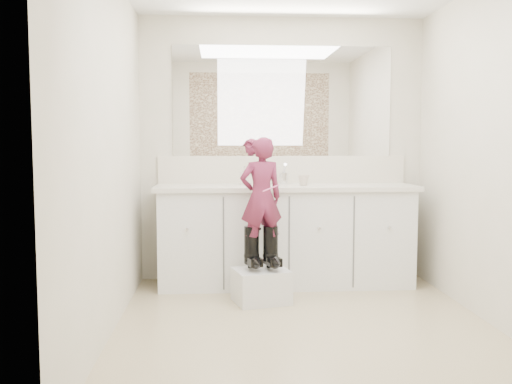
{
  "coord_description": "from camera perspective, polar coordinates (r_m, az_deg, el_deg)",
  "views": [
    {
      "loc": [
        -0.58,
        -3.75,
        1.27
      ],
      "look_at": [
        -0.28,
        0.86,
        0.86
      ],
      "focal_mm": 40.0,
      "sensor_mm": 36.0,
      "label": 1
    }
  ],
  "objects": [
    {
      "name": "wall_front",
      "position": [
        2.32,
        10.84,
        3.27
      ],
      "size": [
        2.6,
        0.0,
        2.6
      ],
      "primitive_type": "plane",
      "rotation": [
        -1.57,
        0.0,
        0.0
      ],
      "color": "beige",
      "rests_on": "floor"
    },
    {
      "name": "countertop",
      "position": [
        5.01,
        2.99,
        0.46
      ],
      "size": [
        2.28,
        0.58,
        0.04
      ],
      "primitive_type": "cube",
      "color": "beige",
      "rests_on": "vanity_cabinet"
    },
    {
      "name": "floor",
      "position": [
        4.0,
        5.01,
        -13.48
      ],
      "size": [
        3.0,
        3.0,
        0.0
      ],
      "primitive_type": "plane",
      "color": "#968762",
      "rests_on": "ground"
    },
    {
      "name": "boot_left",
      "position": [
        4.52,
        -0.44,
        -5.61
      ],
      "size": [
        0.18,
        0.25,
        0.34
      ],
      "primitive_type": null,
      "rotation": [
        0.0,
        0.0,
        0.25
      ],
      "color": "black",
      "rests_on": "step_stool"
    },
    {
      "name": "dot_panel",
      "position": [
        2.36,
        10.97,
        14.24
      ],
      "size": [
        2.0,
        0.01,
        1.2
      ],
      "primitive_type": "cube",
      "color": "#472819",
      "rests_on": "wall_front"
    },
    {
      "name": "faucet",
      "position": [
        5.17,
        2.78,
        1.37
      ],
      "size": [
        0.08,
        0.08,
        0.1
      ],
      "primitive_type": "cylinder",
      "color": "silver",
      "rests_on": "countertop"
    },
    {
      "name": "wall_right",
      "position": [
        4.2,
        23.01,
        3.7
      ],
      "size": [
        0.0,
        3.0,
        3.0
      ],
      "primitive_type": "plane",
      "rotation": [
        1.57,
        0.0,
        -1.57
      ],
      "color": "beige",
      "rests_on": "floor"
    },
    {
      "name": "cup",
      "position": [
        5.0,
        4.79,
        1.19
      ],
      "size": [
        0.13,
        0.13,
        0.09
      ],
      "primitive_type": "imported",
      "rotation": [
        0.0,
        0.0,
        -0.42
      ],
      "color": "#C1B09A",
      "rests_on": "countertop"
    },
    {
      "name": "toddler",
      "position": [
        4.47,
        0.51,
        -0.55
      ],
      "size": [
        0.39,
        0.3,
        0.94
      ],
      "primitive_type": "imported",
      "rotation": [
        0.0,
        0.0,
        3.39
      ],
      "color": "#A6335F",
      "rests_on": "step_stool"
    },
    {
      "name": "backsplash",
      "position": [
        5.27,
        2.65,
        2.26
      ],
      "size": [
        2.28,
        0.03,
        0.25
      ],
      "primitive_type": "cube",
      "color": "beige",
      "rests_on": "countertop"
    },
    {
      "name": "toothbrush",
      "position": [
        4.39,
        1.5,
        0.38
      ],
      "size": [
        0.13,
        0.05,
        0.06
      ],
      "primitive_type": "cylinder",
      "rotation": [
        0.0,
        1.22,
        0.25
      ],
      "color": "#E35892",
      "rests_on": "toddler"
    },
    {
      "name": "wall_back",
      "position": [
        5.28,
        2.64,
        4.28
      ],
      "size": [
        2.6,
        0.0,
        2.6
      ],
      "primitive_type": "plane",
      "rotation": [
        1.57,
        0.0,
        0.0
      ],
      "color": "beige",
      "rests_on": "floor"
    },
    {
      "name": "soap_bottle",
      "position": [
        5.03,
        -1.17,
        1.66
      ],
      "size": [
        0.08,
        0.08,
        0.17
      ],
      "primitive_type": "imported",
      "rotation": [
        0.0,
        0.0,
        -0.02
      ],
      "color": "beige",
      "rests_on": "countertop"
    },
    {
      "name": "step_stool",
      "position": [
        4.57,
        0.53,
        -9.37
      ],
      "size": [
        0.48,
        0.43,
        0.26
      ],
      "primitive_type": "cube",
      "rotation": [
        0.0,
        0.0,
        0.25
      ],
      "color": "silver",
      "rests_on": "floor"
    },
    {
      "name": "mirror",
      "position": [
        5.28,
        2.67,
        9.05
      ],
      "size": [
        2.0,
        0.02,
        1.0
      ],
      "primitive_type": "cube",
      "color": "white",
      "rests_on": "wall_back"
    },
    {
      "name": "wall_left",
      "position": [
        3.82,
        -14.56,
        3.84
      ],
      "size": [
        0.0,
        3.0,
        3.0
      ],
      "primitive_type": "plane",
      "rotation": [
        1.57,
        0.0,
        1.57
      ],
      "color": "beige",
      "rests_on": "floor"
    },
    {
      "name": "boot_right",
      "position": [
        4.53,
        1.46,
        -5.58
      ],
      "size": [
        0.18,
        0.25,
        0.34
      ],
      "primitive_type": null,
      "rotation": [
        0.0,
        0.0,
        0.25
      ],
      "color": "black",
      "rests_on": "step_stool"
    },
    {
      "name": "vanity_cabinet",
      "position": [
        5.08,
        2.95,
        -4.54
      ],
      "size": [
        2.2,
        0.55,
        0.85
      ],
      "primitive_type": "cube",
      "color": "silver",
      "rests_on": "floor"
    }
  ]
}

